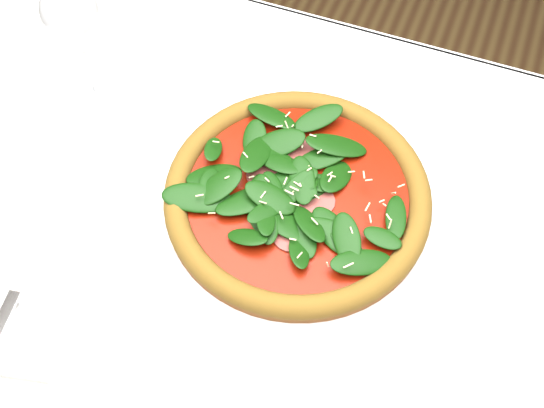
% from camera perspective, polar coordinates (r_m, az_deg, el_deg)
% --- Properties ---
extents(ground, '(6.00, 6.00, 0.00)m').
position_cam_1_polar(ground, '(1.46, -0.30, -17.61)').
color(ground, brown).
rests_on(ground, ground).
extents(dining_table, '(1.21, 0.81, 0.75)m').
position_cam_1_polar(dining_table, '(0.84, -0.50, -6.15)').
color(dining_table, silver).
rests_on(dining_table, ground).
extents(plate, '(0.39, 0.39, 0.02)m').
position_cam_1_polar(plate, '(0.77, 2.35, 0.23)').
color(plate, silver).
rests_on(plate, dining_table).
extents(pizza, '(0.39, 0.39, 0.04)m').
position_cam_1_polar(pizza, '(0.75, 2.41, 1.14)').
color(pizza, brown).
rests_on(pizza, plate).
extents(wine_glass, '(0.08, 0.08, 0.19)m').
position_cam_1_polar(wine_glass, '(0.85, -18.28, 16.12)').
color(wine_glass, silver).
rests_on(wine_glass, dining_table).
extents(fork, '(0.04, 0.15, 0.00)m').
position_cam_1_polar(fork, '(0.76, -23.96, -9.71)').
color(fork, silver).
rests_on(fork, napkin).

